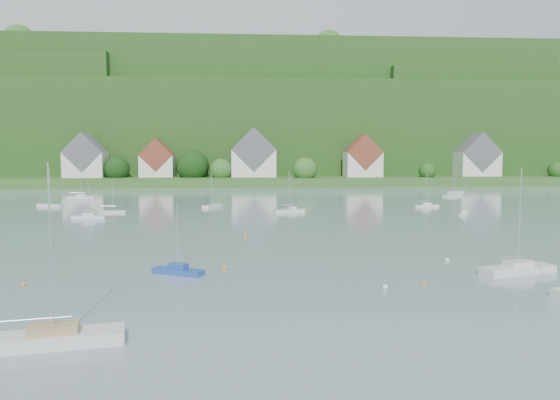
# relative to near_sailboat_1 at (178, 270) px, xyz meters

# --- Properties ---
(far_shore_strip) EXTENTS (600.00, 60.00, 3.00)m
(far_shore_strip) POSITION_rel_near_sailboat_1_xyz_m (4.84, 159.91, 1.10)
(far_shore_strip) COLOR #2C521E
(far_shore_strip) RESTS_ON ground
(forested_ridge) EXTENTS (620.00, 181.22, 69.89)m
(forested_ridge) POSITION_rel_near_sailboat_1_xyz_m (5.24, 228.47, 22.49)
(forested_ridge) COLOR #1D3F14
(forested_ridge) RESTS_ON ground
(village_building_0) EXTENTS (14.00, 10.40, 16.00)m
(village_building_0) POSITION_rel_near_sailboat_1_xyz_m (-50.16, 146.91, 9.11)
(village_building_0) COLOR silver
(village_building_0) RESTS_ON far_shore_strip
(village_building_1) EXTENTS (12.00, 9.36, 14.00)m
(village_building_1) POSITION_rel_near_sailboat_1_xyz_m (-25.16, 148.91, 8.35)
(village_building_1) COLOR silver
(village_building_1) RESTS_ON far_shore_strip
(village_building_2) EXTENTS (16.00, 11.44, 18.00)m
(village_building_2) POSITION_rel_near_sailboat_1_xyz_m (9.84, 147.91, 9.87)
(village_building_2) COLOR silver
(village_building_2) RESTS_ON far_shore_strip
(village_building_3) EXTENTS (13.00, 10.40, 15.50)m
(village_building_3) POSITION_rel_near_sailboat_1_xyz_m (49.84, 145.91, 9.03)
(village_building_3) COLOR silver
(village_building_3) RESTS_ON far_shore_strip
(village_building_4) EXTENTS (15.00, 10.40, 16.50)m
(village_building_4) POSITION_rel_near_sailboat_1_xyz_m (94.84, 149.91, 9.19)
(village_building_4) COLOR silver
(village_building_4) RESTS_ON far_shore_strip
(near_sailboat_1) EXTENTS (5.15, 3.53, 6.82)m
(near_sailboat_1) POSITION_rel_near_sailboat_1_xyz_m (0.00, 0.00, 0.00)
(near_sailboat_1) COLOR #224299
(near_sailboat_1) RESTS_ON ground
(near_sailboat_2) EXTENTS (8.29, 3.77, 10.81)m
(near_sailboat_2) POSITION_rel_near_sailboat_1_xyz_m (-4.98, -18.91, 0.12)
(near_sailboat_2) COLOR silver
(near_sailboat_2) RESTS_ON ground
(near_sailboat_4) EXTENTS (7.75, 4.06, 10.07)m
(near_sailboat_4) POSITION_rel_near_sailboat_1_xyz_m (32.08, -1.99, 0.10)
(near_sailboat_4) COLOR silver
(near_sailboat_4) RESTS_ON ground
(mooring_buoy_0) EXTENTS (0.47, 0.47, 0.47)m
(mooring_buoy_0) POSITION_rel_near_sailboat_1_xyz_m (4.28, 1.79, -0.40)
(mooring_buoy_0) COLOR orange
(mooring_buoy_0) RESTS_ON ground
(mooring_buoy_1) EXTENTS (0.48, 0.48, 0.48)m
(mooring_buoy_1) POSITION_rel_near_sailboat_1_xyz_m (18.05, -6.81, -0.40)
(mooring_buoy_1) COLOR silver
(mooring_buoy_1) RESTS_ON ground
(mooring_buoy_2) EXTENTS (0.38, 0.38, 0.38)m
(mooring_buoy_2) POSITION_rel_near_sailboat_1_xyz_m (21.71, -5.83, -0.40)
(mooring_buoy_2) COLOR orange
(mooring_buoy_2) RESTS_ON ground
(mooring_buoy_3) EXTENTS (0.48, 0.48, 0.48)m
(mooring_buoy_3) POSITION_rel_near_sailboat_1_xyz_m (6.39, 23.03, -0.40)
(mooring_buoy_3) COLOR orange
(mooring_buoy_3) RESTS_ON ground
(mooring_buoy_4) EXTENTS (0.46, 0.46, 0.46)m
(mooring_buoy_4) POSITION_rel_near_sailboat_1_xyz_m (27.64, 4.22, -0.40)
(mooring_buoy_4) COLOR silver
(mooring_buoy_4) RESTS_ON ground
(mooring_buoy_5) EXTENTS (0.41, 0.41, 0.41)m
(mooring_buoy_5) POSITION_rel_near_sailboat_1_xyz_m (-12.70, -3.80, -0.40)
(mooring_buoy_5) COLOR orange
(mooring_buoy_5) RESTS_ON ground
(far_sailboat_cluster) EXTENTS (178.19, 67.44, 8.71)m
(far_sailboat_cluster) POSITION_rel_near_sailboat_1_xyz_m (19.65, 76.42, -0.03)
(far_sailboat_cluster) COLOR silver
(far_sailboat_cluster) RESTS_ON ground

